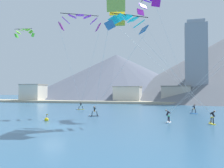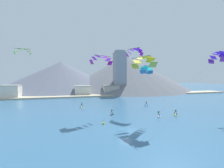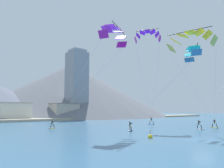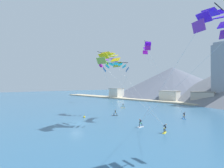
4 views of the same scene
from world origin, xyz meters
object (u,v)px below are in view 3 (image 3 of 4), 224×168
at_px(parafoil_kite_near_lead, 192,52).
at_px(race_marker_buoy, 150,137).
at_px(kitesurfer_far_right, 51,126).
at_px(kitesurfer_near_trail, 200,126).
at_px(parafoil_kite_far_right, 114,34).
at_px(parafoil_kite_far_left, 148,36).
at_px(parafoil_kite_mid_center, 191,38).
at_px(kitesurfer_mid_center, 213,125).
at_px(kitesurfer_near_lead, 130,128).
at_px(kitesurfer_far_left, 151,122).

bearing_deg(parafoil_kite_near_lead, race_marker_buoy, -177.62).
xyz_separation_m(kitesurfer_far_right, parafoil_kite_near_lead, (14.62, -19.77, 12.06)).
xyz_separation_m(kitesurfer_near_trail, parafoil_kite_far_right, (-14.52, 6.05, 15.12)).
height_order(kitesurfer_far_right, parafoil_kite_far_left, parafoil_kite_far_left).
relative_size(parafoil_kite_near_lead, parafoil_kite_mid_center, 0.85).
xyz_separation_m(parafoil_kite_near_lead, parafoil_kite_mid_center, (-1.13, -0.65, 1.90)).
relative_size(kitesurfer_mid_center, parafoil_kite_near_lead, 0.15).
relative_size(kitesurfer_near_trail, race_marker_buoy, 1.74).
distance_m(kitesurfer_near_lead, parafoil_kite_near_lead, 15.67).
xyz_separation_m(parafoil_kite_near_lead, parafoil_kite_far_right, (-9.67, 7.91, 3.08)).
distance_m(kitesurfer_near_lead, parafoil_kite_far_right, 15.41).
xyz_separation_m(kitesurfer_near_lead, kitesurfer_far_left, (15.49, 9.24, 0.03)).
height_order(kitesurfer_near_lead, kitesurfer_near_trail, kitesurfer_near_trail).
relative_size(kitesurfer_near_trail, kitesurfer_far_left, 1.03).
bearing_deg(kitesurfer_far_right, parafoil_kite_far_left, -29.78).
height_order(kitesurfer_near_lead, parafoil_kite_far_right, parafoil_kite_far_right).
distance_m(parafoil_kite_mid_center, race_marker_buoy, 17.29).
bearing_deg(kitesurfer_near_trail, parafoil_kite_near_lead, -159.03).
bearing_deg(kitesurfer_mid_center, parafoil_kite_far_right, 163.54).
relative_size(parafoil_kite_mid_center, parafoil_kite_far_right, 0.91).
distance_m(kitesurfer_near_trail, kitesurfer_far_left, 14.95).
relative_size(kitesurfer_mid_center, parafoil_kite_mid_center, 0.13).
distance_m(kitesurfer_far_right, parafoil_kite_far_left, 25.87).
height_order(kitesurfer_near_lead, kitesurfer_mid_center, kitesurfer_mid_center).
xyz_separation_m(parafoil_kite_near_lead, parafoil_kite_far_left, (1.48, 10.56, 5.96)).
relative_size(kitesurfer_near_trail, parafoil_kite_far_right, 0.11).
distance_m(kitesurfer_near_trail, parafoil_kite_mid_center, 15.37).
relative_size(kitesurfer_far_right, parafoil_kite_far_right, 0.11).
distance_m(kitesurfer_near_trail, kitesurfer_mid_center, 5.18).
bearing_deg(parafoil_kite_mid_center, parafoil_kite_far_left, 76.89).
bearing_deg(kitesurfer_mid_center, kitesurfer_far_right, 144.34).
distance_m(parafoil_kite_near_lead, parafoil_kite_mid_center, 2.30).
bearing_deg(kitesurfer_mid_center, kitesurfer_near_trail, -177.49).
height_order(kitesurfer_mid_center, kitesurfer_far_right, kitesurfer_mid_center).
xyz_separation_m(parafoil_kite_mid_center, parafoil_kite_far_left, (2.61, 11.20, 4.06)).
height_order(parafoil_kite_near_lead, parafoil_kite_far_right, parafoil_kite_far_right).
xyz_separation_m(kitesurfer_near_lead, kitesurfer_near_trail, (11.86, -5.26, 0.04)).
bearing_deg(kitesurfer_far_left, parafoil_kite_mid_center, -119.48).
bearing_deg(race_marker_buoy, kitesurfer_mid_center, 6.93).
height_order(parafoil_kite_far_left, race_marker_buoy, parafoil_kite_far_left).
relative_size(parafoil_kite_near_lead, race_marker_buoy, 11.84).
distance_m(kitesurfer_near_trail, race_marker_buoy, 15.88).
bearing_deg(parafoil_kite_far_right, parafoil_kite_mid_center, -45.05).
height_order(parafoil_kite_near_lead, parafoil_kite_mid_center, parafoil_kite_mid_center).
bearing_deg(kitesurfer_near_trail, kitesurfer_far_right, 137.40).
relative_size(parafoil_kite_far_left, race_marker_buoy, 17.96).
relative_size(kitesurfer_near_lead, parafoil_kite_mid_center, 0.12).
bearing_deg(race_marker_buoy, parafoil_kite_far_left, 41.76).
distance_m(parafoil_kite_near_lead, race_marker_buoy, 16.48).
bearing_deg(parafoil_kite_mid_center, kitesurfer_far_left, 60.52).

